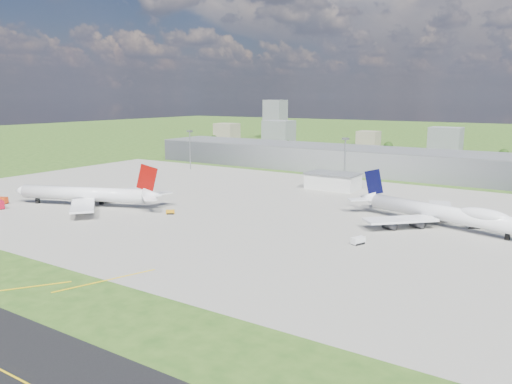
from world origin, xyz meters
The scene contains 21 objects.
ground centered at (0.00, 150.00, 0.00)m, with size 1400.00×1400.00×0.00m, color #294D18.
apron centered at (10.00, 40.00, 0.04)m, with size 360.00×190.00×0.08m, color gray.
terminal centered at (0.00, 165.00, 7.50)m, with size 300.00×42.00×15.00m, color gray.
ops_building centered at (10.00, 100.00, 4.00)m, with size 26.00×16.00×8.00m, color silver.
mast_west centered at (-100.00, 115.00, 17.71)m, with size 3.50×2.00×25.90m.
mast_center centered at (10.00, 115.00, 17.71)m, with size 3.50×2.00×25.90m.
airliner_red_twin centered at (-62.93, 2.48, 5.26)m, with size 69.53×52.76×19.77m.
airliner_blue_quad centered at (76.34, 50.85, 5.20)m, with size 70.36×54.12×18.70m.
crash_tender centered at (-100.45, -16.11, 1.58)m, with size 6.56×4.83×3.16m.
tug_yellow centered at (-22.41, 10.57, 0.91)m, with size 3.94×3.80×1.74m.
van_white_near centered at (58.77, 12.09, 1.26)m, with size 3.80×5.31×2.49m.
van_white_far centered at (86.81, 54.71, 1.29)m, with size 5.47×4.39×2.56m.
bldg_far_w centered at (-220.00, 320.00, 9.00)m, with size 24.00×20.00×18.00m, color gray.
bldg_w centered at (-140.00, 300.00, 12.00)m, with size 28.00×22.00×24.00m, color slate.
bldg_cw centered at (-60.00, 340.00, 7.00)m, with size 20.00×18.00×14.00m, color gray.
bldg_c centered at (20.00, 310.00, 11.00)m, with size 26.00×20.00×22.00m, color slate.
bldg_tall_w centered at (-180.00, 360.00, 22.00)m, with size 22.00×20.00×44.00m, color slate.
tree_far_w centered at (-200.00, 270.00, 5.18)m, with size 7.20×7.20×8.80m.
tree_w centered at (-110.00, 265.00, 4.86)m, with size 6.75×6.75×8.25m.
tree_c centered at (-20.00, 280.00, 5.84)m, with size 8.10×8.10×9.90m.
tree_e centered at (70.00, 275.00, 5.51)m, with size 7.65×7.65×9.35m.
Camera 1 is at (116.17, -138.36, 47.86)m, focal length 35.00 mm.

